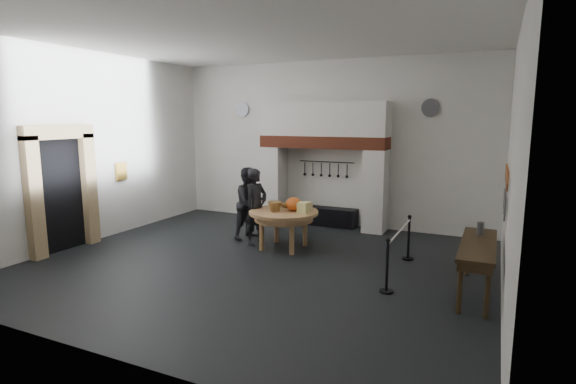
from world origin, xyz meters
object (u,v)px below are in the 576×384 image
at_px(visitor_near, 256,207).
at_px(barrier_post_near, 387,267).
at_px(side_table, 478,245).
at_px(barrier_post_far, 409,239).
at_px(work_table, 284,212).
at_px(visitor_far, 250,203).
at_px(iron_range, 323,216).

relative_size(visitor_near, barrier_post_near, 2.00).
relative_size(visitor_near, side_table, 0.82).
distance_m(visitor_near, barrier_post_far, 3.51).
distance_m(work_table, side_table, 4.26).
bearing_deg(visitor_near, work_table, -77.48).
bearing_deg(visitor_near, visitor_far, 59.32).
bearing_deg(iron_range, barrier_post_far, -38.15).
bearing_deg(barrier_post_near, visitor_near, 154.42).
bearing_deg(visitor_near, iron_range, -2.63).
relative_size(iron_range, barrier_post_far, 2.11).
xyz_separation_m(side_table, barrier_post_far, (-1.38, 1.45, -0.42)).
height_order(visitor_far, barrier_post_far, visitor_far).
xyz_separation_m(work_table, side_table, (4.12, -1.08, 0.03)).
xyz_separation_m(iron_range, visitor_far, (-1.15, -2.07, 0.63)).
xyz_separation_m(visitor_near, visitor_far, (-0.40, 0.40, -0.02)).
height_order(iron_range, barrier_post_near, barrier_post_near).
xyz_separation_m(visitor_near, barrier_post_near, (3.47, -1.66, -0.45)).
height_order(work_table, barrier_post_far, barrier_post_far).
distance_m(visitor_near, visitor_far, 0.57).
xyz_separation_m(visitor_near, barrier_post_far, (3.47, 0.34, -0.45)).
distance_m(work_table, barrier_post_far, 2.79).
bearing_deg(barrier_post_far, iron_range, 141.85).
xyz_separation_m(visitor_near, side_table, (4.85, -1.11, -0.03)).
distance_m(iron_range, barrier_post_far, 3.46).
bearing_deg(side_table, visitor_near, 167.15).
height_order(visitor_near, barrier_post_far, visitor_near).
bearing_deg(iron_range, work_table, -90.50).
distance_m(visitor_near, side_table, 4.98).
height_order(visitor_near, barrier_post_near, visitor_near).
height_order(visitor_far, side_table, visitor_far).
bearing_deg(work_table, barrier_post_far, 7.54).
distance_m(work_table, visitor_far, 1.21).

